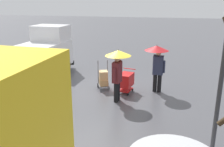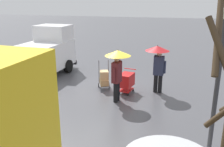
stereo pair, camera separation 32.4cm
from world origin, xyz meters
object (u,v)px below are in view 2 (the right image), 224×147
at_px(cargo_van_parked_right, 38,56).
at_px(pedestrian_black_side, 158,58).
at_px(shopping_cart_vendor, 126,81).
at_px(pedestrian_pink_side, 117,64).
at_px(street_lamp, 219,69).
at_px(hand_dolly_boxes, 104,79).

relative_size(cargo_van_parked_right, pedestrian_black_side, 2.53).
relative_size(cargo_van_parked_right, shopping_cart_vendor, 5.34).
height_order(pedestrian_pink_side, pedestrian_black_side, same).
xyz_separation_m(shopping_cart_vendor, street_lamp, (-3.12, 3.77, 1.80)).
bearing_deg(hand_dolly_boxes, pedestrian_pink_side, 127.81).
xyz_separation_m(pedestrian_black_side, street_lamp, (-1.84, 4.19, 0.79)).
distance_m(cargo_van_parked_right, hand_dolly_boxes, 3.94).
bearing_deg(pedestrian_black_side, hand_dolly_boxes, 5.55).
distance_m(pedestrian_pink_side, pedestrian_black_side, 2.03).
xyz_separation_m(cargo_van_parked_right, shopping_cart_vendor, (-4.89, 0.98, -0.61)).
distance_m(shopping_cart_vendor, street_lamp, 5.22).
relative_size(cargo_van_parked_right, street_lamp, 1.41).
distance_m(shopping_cart_vendor, pedestrian_black_side, 1.69).
xyz_separation_m(cargo_van_parked_right, street_lamp, (-8.02, 4.76, 1.19)).
height_order(shopping_cart_vendor, pedestrian_black_side, pedestrian_black_side).
relative_size(hand_dolly_boxes, street_lamp, 0.34).
bearing_deg(cargo_van_parked_right, street_lamp, 149.31).
bearing_deg(street_lamp, cargo_van_parked_right, -30.69).
bearing_deg(shopping_cart_vendor, hand_dolly_boxes, -9.91).
distance_m(hand_dolly_boxes, pedestrian_pink_side, 1.83).
height_order(hand_dolly_boxes, pedestrian_pink_side, pedestrian_pink_side).
bearing_deg(street_lamp, pedestrian_pink_side, -40.22).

